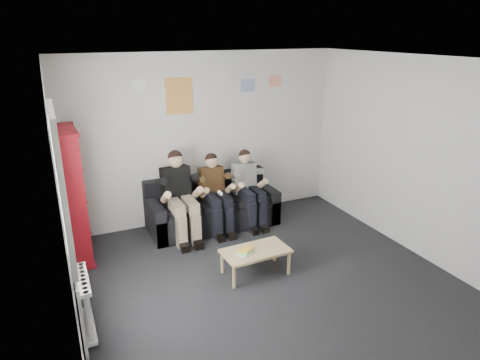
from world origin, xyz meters
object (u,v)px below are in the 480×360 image
object	(u,v)px
sofa	(212,209)
person_right	(249,189)
person_middle	(216,194)
coffee_table	(256,253)
person_left	(180,197)
bookshelf	(74,196)

from	to	relation	value
sofa	person_right	world-z (taller)	person_right
person_middle	person_right	xyz separation A→B (m)	(0.57, 0.00, -0.00)
sofa	person_middle	bearing A→B (deg)	-90.00
coffee_table	person_right	distance (m)	1.57
person_left	person_middle	xyz separation A→B (m)	(0.57, 0.01, -0.04)
bookshelf	coffee_table	xyz separation A→B (m)	(2.02, -1.38, -0.61)
coffee_table	person_middle	xyz separation A→B (m)	(0.01, 1.42, 0.31)
sofa	person_left	bearing A→B (deg)	-161.03
coffee_table	person_left	size ratio (longest dim) A/B	0.64
bookshelf	person_middle	distance (m)	2.06
sofa	person_middle	xyz separation A→B (m)	(-0.00, -0.19, 0.32)
sofa	coffee_table	size ratio (longest dim) A/B	2.38
bookshelf	person_right	world-z (taller)	bookshelf
sofa	bookshelf	distance (m)	2.14
person_right	sofa	bearing A→B (deg)	165.60
sofa	person_middle	world-z (taller)	person_middle
person_left	person_right	bearing A→B (deg)	-3.77
person_right	person_middle	bearing A→B (deg)	-175.94
person_left	person_middle	world-z (taller)	person_left
sofa	bookshelf	bearing A→B (deg)	-173.60
sofa	coffee_table	bearing A→B (deg)	-90.50
bookshelf	person_middle	xyz separation A→B (m)	(2.04, 0.04, -0.31)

